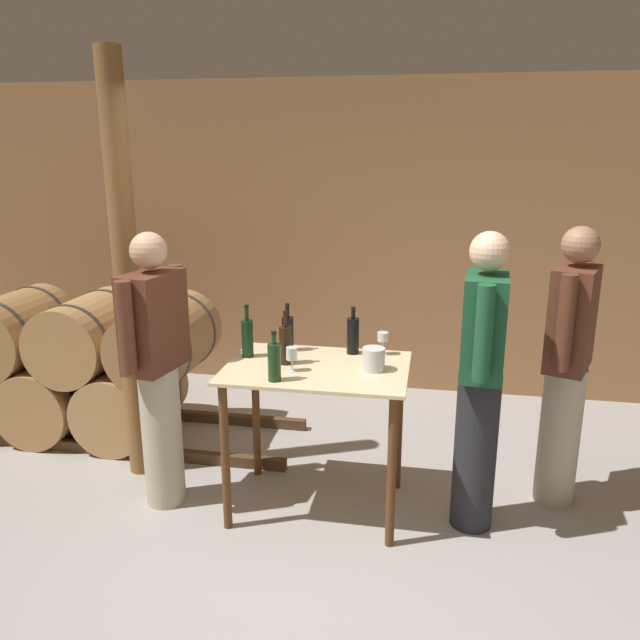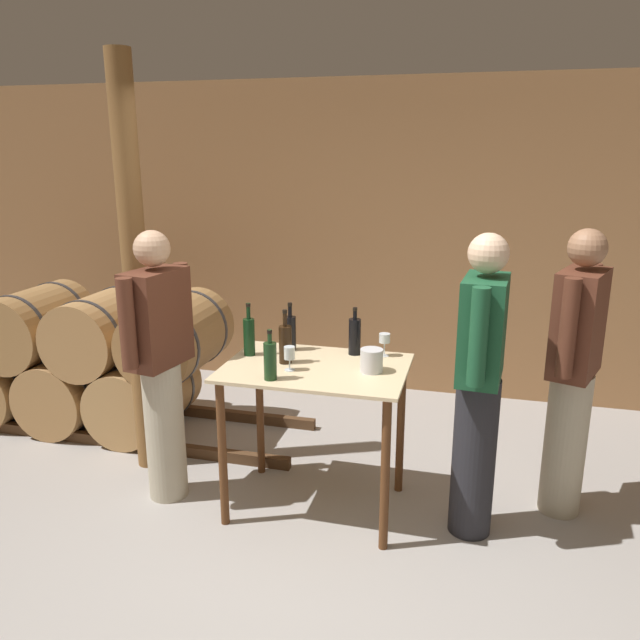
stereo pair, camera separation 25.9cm
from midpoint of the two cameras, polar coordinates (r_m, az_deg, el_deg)
ground_plane at (r=3.42m, az=1.27°, el=-22.95°), size 14.00×14.00×0.00m
back_wall at (r=5.50m, az=8.20°, el=7.17°), size 8.40×0.05×2.70m
barrel_rack at (r=5.14m, az=-18.97°, el=-3.56°), size 3.76×0.81×1.09m
tasting_table at (r=3.67m, az=1.64°, el=-6.84°), size 1.05×0.74×0.91m
wooden_post at (r=4.15m, az=-14.84°, el=4.15°), size 0.16×0.16×2.70m
wine_bottle_far_left at (r=3.77m, az=-4.55°, el=-1.43°), size 0.07×0.07×0.32m
wine_bottle_left at (r=3.86m, az=-0.82°, el=-1.12°), size 0.07×0.07×0.30m
wine_bottle_center at (r=3.62m, az=-1.16°, el=-2.15°), size 0.07×0.07×0.32m
wine_bottle_right at (r=3.37m, az=-2.39°, el=-3.69°), size 0.07×0.07×0.28m
wine_bottle_far_right at (r=3.79m, az=5.15°, el=-1.46°), size 0.07×0.07×0.29m
wine_glass_near_left at (r=3.51m, az=-0.70°, el=-3.13°), size 0.06×0.06×0.14m
wine_glass_near_center at (r=3.78m, az=7.88°, el=-1.77°), size 0.07×0.07×0.14m
ice_bucket at (r=3.52m, az=6.85°, el=-3.72°), size 0.13×0.13×0.13m
person_host at (r=3.51m, az=16.42°, el=-5.50°), size 0.25×0.59×1.71m
person_visitor_with_scarf at (r=3.90m, az=23.96°, el=-4.17°), size 0.34×0.56×1.71m
person_visitor_bearded at (r=3.83m, az=-12.55°, el=-3.81°), size 0.29×0.58×1.68m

